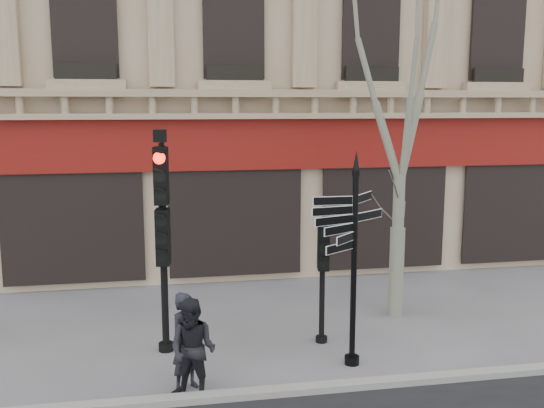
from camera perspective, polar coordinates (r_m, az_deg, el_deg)
The scene contains 8 objects.
ground at distance 11.39m, azimuth -0.33°, elevation -14.36°, with size 80.00×80.00×0.00m, color #5C5C60.
kerb at distance 10.12m, azimuth 1.11°, elevation -17.19°, with size 80.00×0.25×0.12m, color gray.
fingerpost at distance 10.50m, azimuth 7.81°, elevation -1.79°, with size 2.11×2.11×3.82m.
traffic_signal_main at distance 11.16m, azimuth -10.29°, elevation -0.93°, with size 0.50×0.39×4.14m.
traffic_signal_secondary at distance 11.65m, azimuth 4.78°, elevation -5.24°, with size 0.44×0.34×2.37m.
plane_tree at distance 13.06m, azimuth 12.27°, elevation 12.38°, with size 2.85×2.85×7.58m.
pedestrian_a at distance 10.08m, azimuth -8.06°, elevation -12.70°, with size 0.59×0.39×1.62m, color black.
pedestrian_b at distance 9.76m, azimuth -7.45°, elevation -13.46°, with size 0.79×0.61×1.62m, color black.
Camera 1 is at (-1.80, -10.27, 4.59)m, focal length 40.00 mm.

